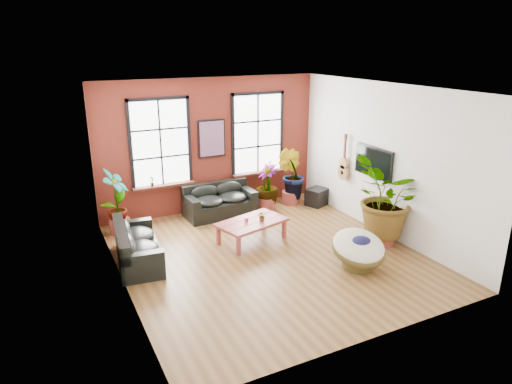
% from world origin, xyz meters
% --- Properties ---
extents(room, '(6.04, 6.54, 3.54)m').
position_xyz_m(room, '(0.00, 0.15, 1.75)').
color(room, brown).
rests_on(room, ground).
extents(sofa_back, '(1.84, 0.94, 0.83)m').
position_xyz_m(sofa_back, '(-0.03, 2.71, 0.38)').
color(sofa_back, black).
rests_on(sofa_back, ground).
extents(sofa_left, '(1.03, 2.03, 0.77)m').
position_xyz_m(sofa_left, '(-2.59, 0.97, 0.35)').
color(sofa_left, black).
rests_on(sofa_left, ground).
extents(coffee_table, '(1.72, 1.26, 0.60)m').
position_xyz_m(coffee_table, '(0.00, 0.82, 0.44)').
color(coffee_table, '#943835').
rests_on(coffee_table, ground).
extents(papasan_chair, '(1.21, 1.22, 0.81)m').
position_xyz_m(papasan_chair, '(1.35, -1.29, 0.42)').
color(papasan_chair, brown).
rests_on(papasan_chair, ground).
extents(poster, '(0.74, 0.06, 0.98)m').
position_xyz_m(poster, '(0.00, 3.18, 1.95)').
color(poster, black).
rests_on(poster, room).
extents(tv_wall_unit, '(0.13, 1.86, 1.20)m').
position_xyz_m(tv_wall_unit, '(2.93, 0.60, 1.54)').
color(tv_wall_unit, black).
rests_on(tv_wall_unit, room).
extents(media_box, '(0.70, 0.65, 0.47)m').
position_xyz_m(media_box, '(2.70, 2.20, 0.23)').
color(media_box, black).
rests_on(media_box, ground).
extents(pot_back_left, '(0.54, 0.54, 0.35)m').
position_xyz_m(pot_back_left, '(-2.60, 2.64, 0.18)').
color(pot_back_left, maroon).
rests_on(pot_back_left, ground).
extents(pot_back_right, '(0.61, 0.61, 0.36)m').
position_xyz_m(pot_back_right, '(2.11, 2.64, 0.18)').
color(pot_back_right, maroon).
rests_on(pot_back_right, ground).
extents(pot_right_wall, '(0.51, 0.51, 0.36)m').
position_xyz_m(pot_right_wall, '(2.61, -0.63, 0.18)').
color(pot_right_wall, maroon).
rests_on(pot_right_wall, ground).
extents(pot_mid, '(0.57, 0.57, 0.34)m').
position_xyz_m(pot_mid, '(1.27, 2.52, 0.17)').
color(pot_mid, maroon).
rests_on(pot_mid, ground).
extents(floor_plant_back_left, '(0.85, 0.91, 1.43)m').
position_xyz_m(floor_plant_back_left, '(-2.62, 2.67, 0.86)').
color(floor_plant_back_left, '#17562B').
rests_on(floor_plant_back_left, ground).
extents(floor_plant_back_right, '(0.92, 0.97, 1.37)m').
position_xyz_m(floor_plant_back_right, '(2.12, 2.67, 0.84)').
color(floor_plant_back_right, '#17562B').
rests_on(floor_plant_back_right, ground).
extents(floor_plant_right_wall, '(2.17, 2.18, 1.83)m').
position_xyz_m(floor_plant_right_wall, '(2.60, -0.64, 1.08)').
color(floor_plant_right_wall, '#17562B').
rests_on(floor_plant_right_wall, ground).
extents(floor_plant_mid, '(0.79, 0.79, 1.10)m').
position_xyz_m(floor_plant_mid, '(1.30, 2.55, 0.69)').
color(floor_plant_mid, '#17562B').
rests_on(floor_plant_mid, ground).
extents(table_plant, '(0.27, 0.25, 0.24)m').
position_xyz_m(table_plant, '(0.21, 0.71, 0.62)').
color(table_plant, '#17562B').
rests_on(table_plant, coffee_table).
extents(sill_plant_left, '(0.17, 0.17, 0.27)m').
position_xyz_m(sill_plant_left, '(-1.65, 3.13, 1.04)').
color(sill_plant_left, '#17562B').
rests_on(sill_plant_left, room).
extents(sill_plant_right, '(0.19, 0.19, 0.27)m').
position_xyz_m(sill_plant_right, '(1.70, 3.13, 1.04)').
color(sill_plant_right, '#17562B').
rests_on(sill_plant_right, room).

